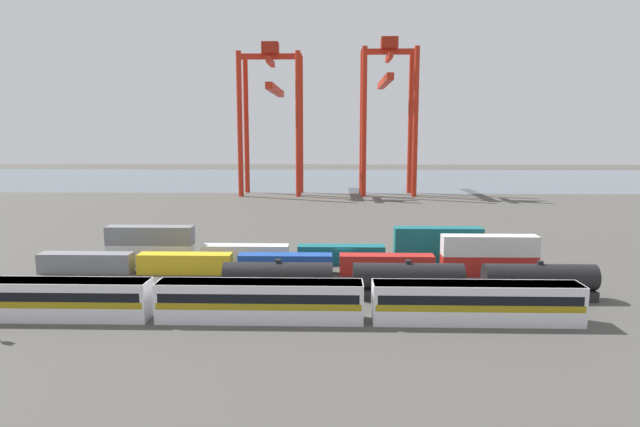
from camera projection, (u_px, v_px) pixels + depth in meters
ground_plane at (341, 220)px, 116.46m from camera, size 420.00×420.00×0.00m
harbour_water at (338, 179)px, 221.65m from camera, size 400.00×110.00×0.01m
passenger_train at (260, 299)px, 53.37m from camera, size 61.56×3.14×3.90m
freight_tank_row at (408, 280)px, 60.72m from camera, size 40.78×2.84×4.30m
shipping_container_0 at (86, 263)px, 72.08m from camera, size 12.10×2.44×2.60m
shipping_container_1 at (185, 263)px, 71.73m from camera, size 12.10×2.44×2.60m
shipping_container_2 at (285, 264)px, 71.38m from camera, size 12.10×2.44×2.60m
shipping_container_3 at (387, 265)px, 71.03m from camera, size 12.10×2.44×2.60m
shipping_container_4 at (489, 265)px, 70.68m from camera, size 12.10×2.44×2.60m
shipping_container_5 at (490, 245)px, 70.30m from camera, size 12.10×2.44×2.60m
shipping_container_6 at (151, 253)px, 77.64m from camera, size 12.10×2.44×2.60m
shipping_container_7 at (150, 235)px, 77.27m from camera, size 12.10×2.44×2.60m
shipping_container_8 at (246, 254)px, 77.29m from camera, size 12.10×2.44×2.60m
shipping_container_9 at (341, 255)px, 76.93m from camera, size 12.10×2.44×2.60m
shipping_container_10 at (438, 255)px, 76.57m from camera, size 12.10×2.44×2.60m
shipping_container_11 at (438, 237)px, 76.19m from camera, size 12.10×2.44×2.60m
gantry_crane_west at (272, 103)px, 164.30m from camera, size 18.25×38.13×44.13m
gantry_crane_central at (388, 100)px, 162.93m from camera, size 16.17×35.59×45.35m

